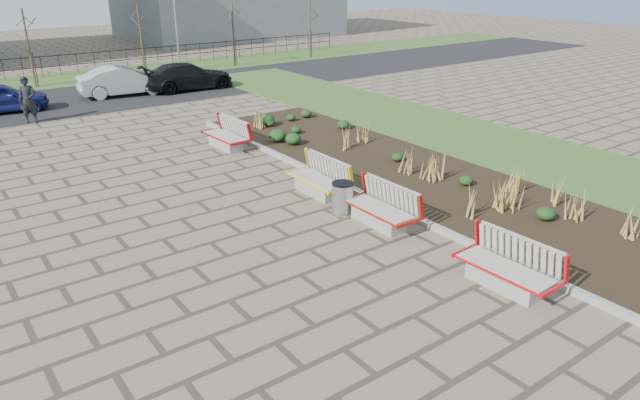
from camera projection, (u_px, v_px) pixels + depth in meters
ground at (351, 311)px, 10.73m from camera, size 120.00×120.00×0.00m
planting_bed at (404, 171)px, 17.87m from camera, size 4.50×18.00×0.10m
planting_curb at (346, 186)px, 16.58m from camera, size 0.16×18.00×0.15m
grass_verge_near at (499, 146)px, 20.49m from camera, size 5.00×38.00×0.04m
grass_verge_far at (30, 83)px, 31.55m from camera, size 80.00×5.00×0.04m
road at (57, 102)px, 27.09m from camera, size 80.00×7.00×0.02m
bench_a at (506, 266)px, 11.31m from camera, size 0.97×2.13×1.00m
bench_b at (379, 207)px, 14.11m from camera, size 0.90×2.10×1.00m
bench_c at (317, 177)px, 16.04m from camera, size 0.92×2.11×1.00m
bench_d at (225, 134)px, 20.15m from camera, size 0.99×2.14×1.00m
litter_bin at (343, 198)px, 14.84m from camera, size 0.56×0.56×0.82m
pedestrian at (28, 100)px, 23.22m from camera, size 0.81×0.67×1.91m
car_blue at (0, 98)px, 24.95m from camera, size 3.98×1.97×1.30m
car_silver at (124, 81)px, 28.30m from camera, size 4.47×1.99×1.43m
car_black at (188, 76)px, 29.63m from camera, size 4.79×2.09×1.37m
tree_c at (29, 48)px, 29.67m from camera, size 1.40×1.40×4.00m
tree_d at (141, 40)px, 32.96m from camera, size 1.40×1.40×4.00m
tree_e at (233, 34)px, 36.26m from camera, size 1.40×1.40×4.00m
tree_f at (310, 28)px, 39.56m from camera, size 1.40×1.40×4.00m
lamp_east at (176, 21)px, 33.31m from camera, size 0.24×0.60×6.00m
railing_fence at (22, 68)px, 32.43m from camera, size 44.00×0.10×1.20m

